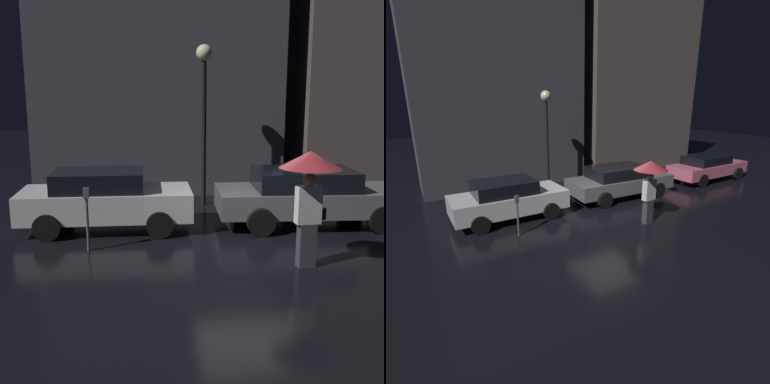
# 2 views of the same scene
# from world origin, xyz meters

# --- Properties ---
(ground_plane) EXTENTS (60.00, 60.00, 0.00)m
(ground_plane) POSITION_xyz_m (0.00, 0.00, 0.00)
(ground_plane) COLOR black
(building_facade_left) EXTENTS (7.94, 3.00, 10.99)m
(building_facade_left) POSITION_xyz_m (-2.00, 6.50, 5.49)
(building_facade_left) COLOR #3D3D47
(building_facade_left) RESTS_ON ground
(parked_car_white) EXTENTS (4.11, 1.92, 1.45)m
(parked_car_white) POSITION_xyz_m (-3.39, 1.46, 0.76)
(parked_car_white) COLOR silver
(parked_car_white) RESTS_ON ground
(parked_car_grey) EXTENTS (4.73, 2.04, 1.40)m
(parked_car_grey) POSITION_xyz_m (1.67, 1.48, 0.75)
(parked_car_grey) COLOR slate
(parked_car_grey) RESTS_ON ground
(pedestrian_with_umbrella) EXTENTS (1.15, 1.15, 2.25)m
(pedestrian_with_umbrella) POSITION_xyz_m (0.69, -1.43, 1.78)
(pedestrian_with_umbrella) COLOR #383842
(pedestrian_with_umbrella) RESTS_ON ground
(parking_meter) EXTENTS (0.12, 0.10, 1.36)m
(parking_meter) POSITION_xyz_m (-3.60, -0.14, 0.84)
(parking_meter) COLOR #4C5154
(parking_meter) RESTS_ON ground
(street_lamp_near) EXTENTS (0.46, 0.46, 4.56)m
(street_lamp_near) POSITION_xyz_m (-0.74, 3.78, 3.29)
(street_lamp_near) COLOR black
(street_lamp_near) RESTS_ON ground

